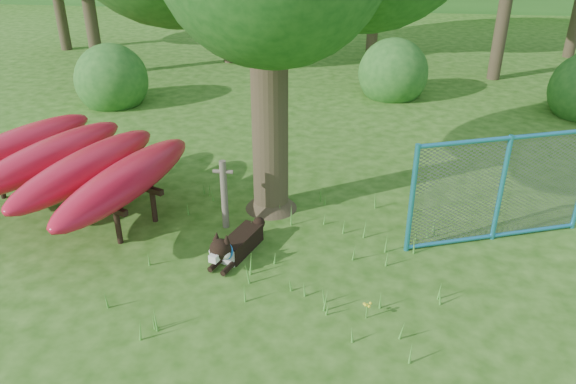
# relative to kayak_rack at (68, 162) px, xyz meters

# --- Properties ---
(ground) EXTENTS (80.00, 80.00, 0.00)m
(ground) POSITION_rel_kayak_rack_xyz_m (3.45, -2.10, -0.85)
(ground) COLOR #224F0F
(ground) RESTS_ON ground
(wooden_post) EXTENTS (0.30, 0.11, 1.13)m
(wooden_post) POSITION_rel_kayak_rack_xyz_m (2.59, -0.26, -0.26)
(wooden_post) COLOR brown
(wooden_post) RESTS_ON ground
(kayak_rack) EXTENTS (4.02, 4.35, 1.12)m
(kayak_rack) POSITION_rel_kayak_rack_xyz_m (0.00, 0.00, 0.00)
(kayak_rack) COLOR black
(kayak_rack) RESTS_ON ground
(husky_dog) EXTENTS (0.65, 1.23, 0.57)m
(husky_dog) POSITION_rel_kayak_rack_xyz_m (2.90, -1.09, -0.65)
(husky_dog) COLOR black
(husky_dog) RESTS_ON ground
(fence_section) EXTENTS (2.71, 1.06, 2.79)m
(fence_section) POSITION_rel_kayak_rack_xyz_m (6.66, -0.12, -0.02)
(fence_section) COLOR teal
(fence_section) RESTS_ON ground
(wildflower_clump) EXTENTS (0.11, 0.09, 0.23)m
(wildflower_clump) POSITION_rel_kayak_rack_xyz_m (4.77, -2.20, -0.67)
(wildflower_clump) COLOR #4E9A32
(wildflower_clump) RESTS_ON ground
(shrub_left) EXTENTS (1.80, 1.80, 1.80)m
(shrub_left) POSITION_rel_kayak_rack_xyz_m (-1.55, 5.40, -0.85)
(shrub_left) COLOR #225C1D
(shrub_left) RESTS_ON ground
(shrub_mid) EXTENTS (1.80, 1.80, 1.80)m
(shrub_mid) POSITION_rel_kayak_rack_xyz_m (5.45, 6.90, -0.85)
(shrub_mid) COLOR #225C1D
(shrub_mid) RESTS_ON ground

